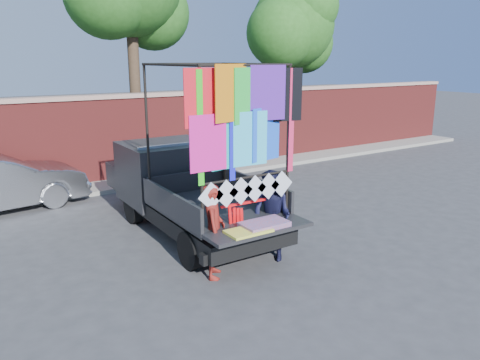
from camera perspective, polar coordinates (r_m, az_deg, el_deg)
ground at (r=8.83m, az=1.25°, el=-9.62°), size 90.00×90.00×0.00m
brick_wall at (r=14.57m, az=-14.39°, el=5.06°), size 30.00×0.45×2.61m
curb at (r=14.18m, az=-13.16°, el=-0.35°), size 30.00×1.20×0.12m
tree_right at (r=19.10m, az=6.65°, el=17.88°), size 4.20×3.30×6.62m
pickup_truck at (r=10.43m, az=-7.55°, el=-0.69°), size 2.24×5.63×3.54m
woman at (r=7.89m, az=-3.27°, el=-6.22°), size 0.64×0.71×1.64m
man at (r=8.58m, az=3.88°, el=-4.37°), size 0.81×0.95×1.68m
streamer_bundle at (r=8.10m, az=-0.08°, el=-4.19°), size 0.90×0.07×0.62m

